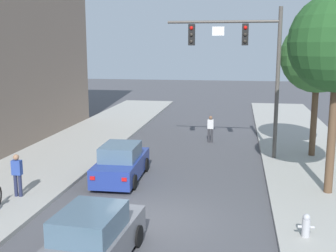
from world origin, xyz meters
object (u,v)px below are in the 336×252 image
at_px(pedestrian_sidewalk_left_walker, 17,173).
at_px(traffic_signal_mast, 247,56).
at_px(fire_hydrant, 306,225).
at_px(car_following_grey, 92,241).
at_px(street_tree_second, 318,56).
at_px(pedestrian_crossing_road, 210,128).
at_px(car_lead_blue, 121,163).

bearing_deg(pedestrian_sidewalk_left_walker, traffic_signal_mast, 41.45).
relative_size(traffic_signal_mast, fire_hydrant, 10.42).
xyz_separation_m(car_following_grey, fire_hydrant, (5.79, 2.45, -0.22)).
bearing_deg(street_tree_second, car_following_grey, -121.07).
bearing_deg(pedestrian_crossing_road, pedestrian_sidewalk_left_walker, -120.48).
bearing_deg(street_tree_second, car_lead_blue, -149.64).
bearing_deg(pedestrian_crossing_road, car_following_grey, -97.67).
xyz_separation_m(traffic_signal_mast, car_following_grey, (-4.02, -11.71, -4.57)).
distance_m(car_following_grey, pedestrian_crossing_road, 15.43).
bearing_deg(street_tree_second, fire_hydrant, -99.87).
relative_size(car_following_grey, street_tree_second, 0.62).
distance_m(pedestrian_sidewalk_left_walker, pedestrian_crossing_road, 12.83).
bearing_deg(car_lead_blue, street_tree_second, 30.36).
relative_size(car_following_grey, pedestrian_sidewalk_left_walker, 2.64).
height_order(car_following_grey, street_tree_second, street_tree_second).
bearing_deg(fire_hydrant, car_following_grey, -157.10).
bearing_deg(street_tree_second, pedestrian_sidewalk_left_walker, -145.34).
bearing_deg(car_lead_blue, traffic_signal_mast, 39.41).
bearing_deg(pedestrian_crossing_road, street_tree_second, -26.73).
height_order(pedestrian_crossing_road, fire_hydrant, pedestrian_crossing_road).
height_order(pedestrian_sidewalk_left_walker, pedestrian_crossing_road, pedestrian_sidewalk_left_walker).
bearing_deg(traffic_signal_mast, fire_hydrant, -79.18).
xyz_separation_m(traffic_signal_mast, car_lead_blue, (-5.30, -4.36, -4.57)).
relative_size(car_lead_blue, pedestrian_sidewalk_left_walker, 2.61).
height_order(traffic_signal_mast, car_lead_blue, traffic_signal_mast).
relative_size(traffic_signal_mast, car_following_grey, 1.73).
height_order(car_lead_blue, street_tree_second, street_tree_second).
distance_m(pedestrian_sidewalk_left_walker, street_tree_second, 15.17).
xyz_separation_m(fire_hydrant, street_tree_second, (1.75, 10.08, 4.76)).
relative_size(pedestrian_sidewalk_left_walker, street_tree_second, 0.23).
bearing_deg(pedestrian_sidewalk_left_walker, street_tree_second, 34.66).
height_order(traffic_signal_mast, fire_hydrant, traffic_signal_mast).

